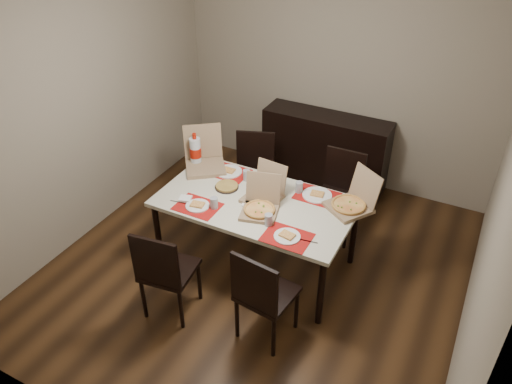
% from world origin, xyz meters
% --- Properties ---
extents(ground, '(3.80, 4.00, 0.02)m').
position_xyz_m(ground, '(0.00, 0.00, -0.01)').
color(ground, '#422814').
rests_on(ground, ground).
extents(room_walls, '(3.84, 4.02, 2.62)m').
position_xyz_m(room_walls, '(0.00, 0.43, 1.73)').
color(room_walls, gray).
rests_on(room_walls, ground).
extents(sideboard, '(1.50, 0.40, 0.90)m').
position_xyz_m(sideboard, '(0.00, 1.78, 0.45)').
color(sideboard, black).
rests_on(sideboard, ground).
extents(dining_table, '(1.80, 1.00, 0.75)m').
position_xyz_m(dining_table, '(-0.05, 0.07, 0.68)').
color(dining_table, beige).
rests_on(dining_table, ground).
extents(chair_near_left, '(0.47, 0.47, 0.93)m').
position_xyz_m(chair_near_left, '(-0.42, -0.88, 0.51)').
color(chair_near_left, black).
rests_on(chair_near_left, ground).
extents(chair_near_right, '(0.47, 0.47, 0.93)m').
position_xyz_m(chair_near_right, '(0.43, -0.74, 0.51)').
color(chair_near_right, black).
rests_on(chair_near_right, ground).
extents(chair_far_left, '(0.54, 0.54, 0.93)m').
position_xyz_m(chair_far_left, '(-0.49, 0.88, 0.51)').
color(chair_far_left, black).
rests_on(chair_far_left, ground).
extents(chair_far_right, '(0.43, 0.43, 0.93)m').
position_xyz_m(chair_far_right, '(0.48, 0.94, 0.51)').
color(chair_far_right, black).
rests_on(chair_far_right, ground).
extents(setting_near_left, '(0.48, 0.30, 0.11)m').
position_xyz_m(setting_near_left, '(-0.46, -0.24, 0.77)').
color(setting_near_left, '#B30C0B').
rests_on(setting_near_left, dining_table).
extents(setting_near_right, '(0.51, 0.30, 0.11)m').
position_xyz_m(setting_near_right, '(0.36, -0.26, 0.77)').
color(setting_near_right, '#B30C0B').
rests_on(setting_near_right, dining_table).
extents(setting_far_left, '(0.51, 0.30, 0.11)m').
position_xyz_m(setting_far_left, '(-0.49, 0.38, 0.77)').
color(setting_far_left, '#B30C0B').
rests_on(setting_far_left, dining_table).
extents(setting_far_right, '(0.46, 0.30, 0.11)m').
position_xyz_m(setting_far_right, '(0.38, 0.40, 0.77)').
color(setting_far_right, '#B30C0B').
rests_on(setting_far_right, dining_table).
extents(napkin_loose, '(0.14, 0.13, 0.02)m').
position_xyz_m(napkin_loose, '(-0.08, -0.01, 0.76)').
color(napkin_loose, white).
rests_on(napkin_loose, dining_table).
extents(pizza_box_center, '(0.39, 0.42, 0.32)m').
position_xyz_m(pizza_box_center, '(0.06, -0.06, 0.80)').
color(pizza_box_center, '#8B6E50').
rests_on(pizza_box_center, dining_table).
extents(pizza_box_right, '(0.50, 0.51, 0.35)m').
position_xyz_m(pizza_box_right, '(0.76, 0.36, 0.81)').
color(pizza_box_right, '#8B6E50').
rests_on(pizza_box_right, dining_table).
extents(pizza_box_left, '(0.57, 0.58, 0.39)m').
position_xyz_m(pizza_box_left, '(-0.80, 0.38, 0.81)').
color(pizza_box_left, '#8B6E50').
rests_on(pizza_box_left, dining_table).
extents(pizza_box_extra, '(0.35, 0.38, 0.32)m').
position_xyz_m(pizza_box_extra, '(-0.00, 0.15, 0.81)').
color(pizza_box_extra, '#8B6E50').
rests_on(pizza_box_extra, dining_table).
extents(faina_plate, '(0.23, 0.23, 0.03)m').
position_xyz_m(faina_plate, '(-0.40, 0.14, 0.76)').
color(faina_plate, black).
rests_on(faina_plate, dining_table).
extents(dip_bowl, '(0.15, 0.15, 0.03)m').
position_xyz_m(dip_bowl, '(0.07, 0.20, 0.77)').
color(dip_bowl, white).
rests_on(dip_bowl, dining_table).
extents(soda_bottle, '(0.12, 0.12, 0.35)m').
position_xyz_m(soda_bottle, '(-0.90, 0.37, 0.90)').
color(soda_bottle, silver).
rests_on(soda_bottle, dining_table).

